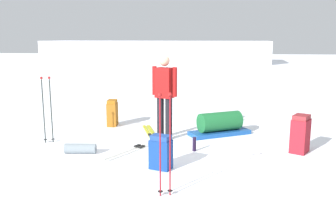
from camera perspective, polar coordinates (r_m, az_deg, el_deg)
ground_plane at (r=7.01m, az=0.00°, el=-5.62°), size 80.00×80.00×0.00m
distant_snow_ridge at (r=31.75m, az=-1.95°, el=9.18°), size 19.11×6.63×1.74m
skier_standing at (r=7.41m, az=-0.54°, el=2.88°), size 0.52×0.35×1.70m
ski_pair_near at (r=7.76m, az=-2.44°, el=-3.85°), size 0.71×1.85×0.05m
ski_pair_far at (r=6.98m, az=-4.43°, el=-5.61°), size 1.05×1.64×0.05m
backpack_large_dark at (r=7.03m, az=19.72°, el=-3.38°), size 0.41×0.44×0.69m
backpack_bright at (r=8.73m, az=-8.57°, el=-0.33°), size 0.23×0.35×0.61m
backpack_small_spare at (r=5.83m, az=-1.12°, el=-6.41°), size 0.38×0.32×0.55m
ski_poles_planted_near at (r=4.72m, az=-0.45°, el=-4.47°), size 0.19×0.11×1.36m
ski_poles_planted_far at (r=7.54m, az=-18.14°, el=0.69°), size 0.21×0.11×1.30m
gear_sled at (r=7.91m, az=7.98°, el=-2.07°), size 1.36×1.01×0.49m
sleeping_mat_rolled at (r=6.81m, az=-13.35°, el=-5.65°), size 0.56×0.22×0.18m
thermos_bottle at (r=6.77m, az=4.09°, el=-5.12°), size 0.07×0.07×0.26m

